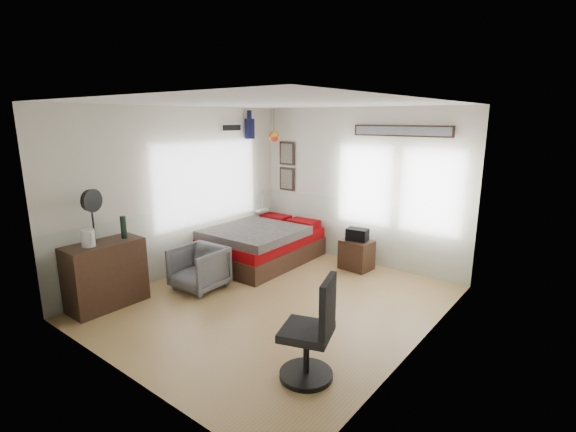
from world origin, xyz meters
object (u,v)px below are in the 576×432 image
object	(u,v)px
armchair	(199,268)
nightstand	(357,255)
dresser	(106,275)
task_chair	(312,338)
bed	(262,244)

from	to	relation	value
armchair	nightstand	xyz separation A→B (m)	(1.44, 2.21, -0.07)
nightstand	dresser	bearing A→B (deg)	-115.52
nightstand	task_chair	bearing A→B (deg)	-63.88
dresser	armchair	bearing A→B (deg)	65.61
armchair	task_chair	xyz separation A→B (m)	(2.62, -0.79, 0.11)
dresser	task_chair	world-z (taller)	task_chair
dresser	armchair	xyz separation A→B (m)	(0.53, 1.17, -0.13)
bed	dresser	size ratio (longest dim) A/B	2.06
dresser	armchair	distance (m)	1.29
bed	dresser	world-z (taller)	dresser
nightstand	task_chair	world-z (taller)	task_chair
task_chair	dresser	bearing A→B (deg)	167.86
bed	task_chair	world-z (taller)	task_chair
nightstand	bed	bearing A→B (deg)	-150.74
nightstand	task_chair	size ratio (longest dim) A/B	0.47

